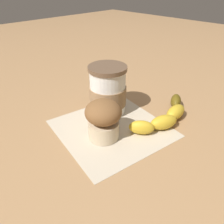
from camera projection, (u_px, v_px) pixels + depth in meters
ground_plane at (112, 128)px, 0.52m from camera, size 3.00×3.00×0.00m
paper_napkin at (112, 128)px, 0.52m from camera, size 0.28×0.28×0.00m
coffee_cup at (108, 91)px, 0.55m from camera, size 0.10×0.10×0.12m
muffin at (103, 118)px, 0.47m from camera, size 0.08×0.08×0.09m
banana at (166, 115)px, 0.53m from camera, size 0.09×0.22×0.03m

